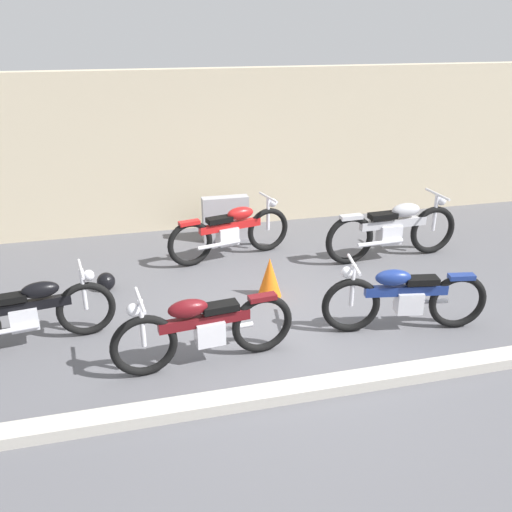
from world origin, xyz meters
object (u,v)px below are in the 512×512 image
(traffic_cone, at_px, (270,277))
(motorcycle_black, at_px, (29,312))
(motorcycle_blue, at_px, (404,297))
(helmet, at_px, (106,281))
(motorcycle_silver, at_px, (394,229))
(motorcycle_red, at_px, (231,231))
(stone_marker, at_px, (225,218))
(motorcycle_maroon, at_px, (203,328))

(traffic_cone, bearing_deg, motorcycle_black, -169.85)
(motorcycle_blue, bearing_deg, helmet, -19.86)
(helmet, bearing_deg, motorcycle_silver, 0.84)
(motorcycle_silver, bearing_deg, traffic_cone, -163.28)
(traffic_cone, relative_size, motorcycle_black, 0.29)
(traffic_cone, height_order, motorcycle_black, motorcycle_black)
(motorcycle_blue, bearing_deg, motorcycle_red, -50.07)
(traffic_cone, bearing_deg, motorcycle_blue, -43.32)
(helmet, bearing_deg, traffic_cone, -18.58)
(motorcycle_silver, bearing_deg, stone_marker, 146.09)
(motorcycle_black, height_order, motorcycle_maroon, motorcycle_maroon)
(motorcycle_black, bearing_deg, motorcycle_maroon, -32.35)
(traffic_cone, distance_m, motorcycle_silver, 2.32)
(stone_marker, bearing_deg, motorcycle_red, -94.40)
(motorcycle_blue, distance_m, motorcycle_silver, 2.18)
(stone_marker, height_order, motorcycle_silver, motorcycle_silver)
(helmet, xyz_separation_m, traffic_cone, (2.13, -0.72, 0.15))
(motorcycle_black, xyz_separation_m, motorcycle_maroon, (1.83, -0.83, 0.02))
(stone_marker, height_order, motorcycle_black, motorcycle_black)
(stone_marker, xyz_separation_m, traffic_cone, (0.17, -2.18, -0.10))
(motorcycle_red, distance_m, motorcycle_maroon, 2.88)
(motorcycle_red, bearing_deg, motorcycle_black, -157.80)
(helmet, relative_size, motorcycle_silver, 0.11)
(motorcycle_blue, xyz_separation_m, motorcycle_red, (-1.53, 2.61, 0.01))
(motorcycle_maroon, bearing_deg, stone_marker, -110.74)
(stone_marker, bearing_deg, traffic_cone, -85.47)
(traffic_cone, height_order, motorcycle_blue, motorcycle_blue)
(traffic_cone, bearing_deg, motorcycle_maroon, -129.01)
(motorcycle_silver, height_order, motorcycle_maroon, motorcycle_silver)
(motorcycle_red, xyz_separation_m, motorcycle_maroon, (-0.86, -2.75, -0.01))
(motorcycle_black, relative_size, motorcycle_silver, 0.86)
(motorcycle_blue, relative_size, motorcycle_silver, 0.89)
(motorcycle_blue, height_order, motorcycle_red, motorcycle_red)
(motorcycle_black, bearing_deg, stone_marker, 36.57)
(motorcycle_silver, height_order, motorcycle_red, motorcycle_silver)
(traffic_cone, xyz_separation_m, motorcycle_blue, (1.29, -1.22, 0.15))
(stone_marker, relative_size, traffic_cone, 1.39)
(stone_marker, xyz_separation_m, motorcycle_maroon, (-0.92, -3.54, 0.06))
(motorcycle_blue, xyz_separation_m, motorcycle_black, (-4.22, 0.70, -0.01))
(motorcycle_black, relative_size, motorcycle_red, 0.96)
(helmet, relative_size, traffic_cone, 0.45)
(motorcycle_black, bearing_deg, motorcycle_blue, -17.32)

